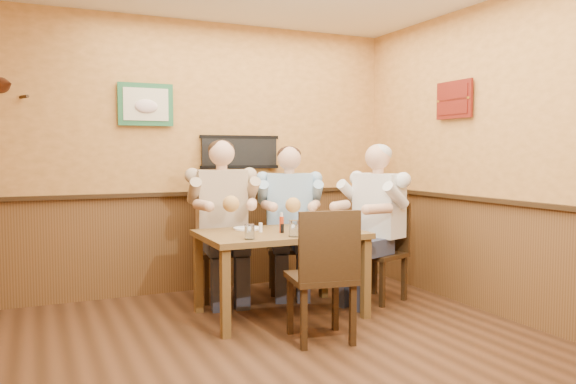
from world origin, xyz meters
name	(u,v)px	position (x,y,z in m)	size (l,w,h in m)	color
room	(264,115)	(0.14, 0.17, 1.69)	(5.02, 5.03, 2.81)	#341E0F
dining_table	(281,242)	(0.73, 1.27, 0.66)	(1.40, 0.90, 0.75)	brown
chair_back_left	(222,249)	(0.44, 2.02, 0.49)	(0.45, 0.45, 0.98)	#322110
chair_back_right	(289,247)	(1.15, 1.99, 0.47)	(0.44, 0.44, 0.95)	#322110
chair_right_end	(378,252)	(1.81, 1.33, 0.48)	(0.44, 0.44, 0.96)	#322110
chair_near_side	(321,274)	(0.75, 0.54, 0.51)	(0.47, 0.47, 1.02)	#322110
diner_tan_shirt	(222,228)	(0.44, 2.02, 0.70)	(0.65, 0.65, 1.41)	#C7AD89
diner_blue_polo	(289,227)	(1.15, 1.99, 0.68)	(0.63, 0.63, 1.35)	#87ACCB
diner_white_elder	(379,231)	(1.81, 1.33, 0.68)	(0.63, 0.63, 1.37)	silver
water_glass_left	(250,232)	(0.33, 0.96, 0.81)	(0.08, 0.08, 0.12)	silver
water_glass_mid	(294,228)	(0.71, 0.94, 0.82)	(0.09, 0.09, 0.14)	silver
cola_tumbler	(323,225)	(1.07, 1.10, 0.81)	(0.09, 0.09, 0.12)	black
hot_sauce_bottle	(282,224)	(0.71, 1.19, 0.83)	(0.04, 0.04, 0.16)	#B73513
salt_shaker	(261,228)	(0.56, 1.30, 0.79)	(0.03, 0.03, 0.08)	white
pepper_shaker	(282,228)	(0.71, 1.18, 0.79)	(0.03, 0.03, 0.08)	black
plate_far_left	(248,228)	(0.52, 1.51, 0.76)	(0.26, 0.26, 0.02)	white
plate_far_right	(304,226)	(1.05, 1.43, 0.76)	(0.25, 0.25, 0.02)	white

